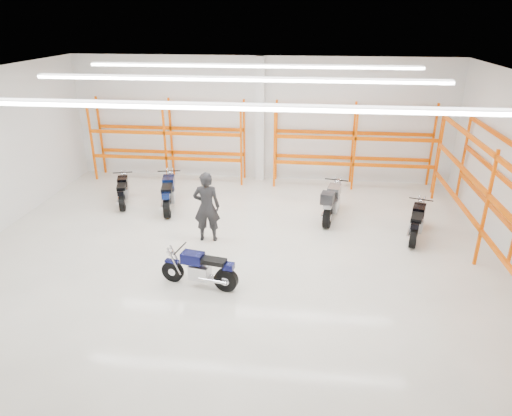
# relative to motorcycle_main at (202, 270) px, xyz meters

# --- Properties ---
(ground) EXTENTS (14.00, 14.00, 0.00)m
(ground) POSITION_rel_motorcycle_main_xyz_m (0.52, 1.78, -0.43)
(ground) COLOR beige
(ground) RESTS_ON ground
(room_shell) EXTENTS (14.02, 12.02, 4.51)m
(room_shell) POSITION_rel_motorcycle_main_xyz_m (0.52, 1.80, 2.85)
(room_shell) COLOR white
(room_shell) RESTS_ON ground
(motorcycle_main) EXTENTS (1.88, 0.71, 0.93)m
(motorcycle_main) POSITION_rel_motorcycle_main_xyz_m (0.00, 0.00, 0.00)
(motorcycle_main) COLOR black
(motorcycle_main) RESTS_ON ground
(motorcycle_back_a) EXTENTS (0.80, 1.86, 0.94)m
(motorcycle_back_a) POSITION_rel_motorcycle_main_xyz_m (-3.71, 4.60, 0.01)
(motorcycle_back_a) COLOR black
(motorcycle_back_a) RESTS_ON ground
(motorcycle_back_b) EXTENTS (0.79, 2.22, 1.10)m
(motorcycle_back_b) POSITION_rel_motorcycle_main_xyz_m (-2.09, 4.37, 0.08)
(motorcycle_back_b) COLOR black
(motorcycle_back_b) RESTS_ON ground
(motorcycle_back_c) EXTENTS (0.90, 2.28, 1.18)m
(motorcycle_back_c) POSITION_rel_motorcycle_main_xyz_m (3.07, 4.10, 0.13)
(motorcycle_back_c) COLOR black
(motorcycle_back_c) RESTS_ON ground
(motorcycle_back_d) EXTENTS (0.87, 1.94, 0.98)m
(motorcycle_back_d) POSITION_rel_motorcycle_main_xyz_m (5.40, 3.14, 0.03)
(motorcycle_back_d) COLOR black
(motorcycle_back_d) RESTS_ON ground
(standing_man) EXTENTS (0.76, 0.53, 1.99)m
(standing_man) POSITION_rel_motorcycle_main_xyz_m (-0.38, 2.36, 0.56)
(standing_man) COLOR black
(standing_man) RESTS_ON ground
(structural_column) EXTENTS (0.32, 0.32, 4.50)m
(structural_column) POSITION_rel_motorcycle_main_xyz_m (0.52, 7.60, 1.82)
(structural_column) COLOR white
(structural_column) RESTS_ON ground
(pallet_racking_back_left) EXTENTS (5.67, 0.87, 3.00)m
(pallet_racking_back_left) POSITION_rel_motorcycle_main_xyz_m (-2.88, 7.26, 1.35)
(pallet_racking_back_left) COLOR #FF4502
(pallet_racking_back_left) RESTS_ON ground
(pallet_racking_back_right) EXTENTS (5.67, 0.87, 3.00)m
(pallet_racking_back_right) POSITION_rel_motorcycle_main_xyz_m (3.92, 7.26, 1.35)
(pallet_racking_back_right) COLOR #FF4502
(pallet_racking_back_right) RESTS_ON ground
(pallet_racking_side) EXTENTS (0.87, 9.07, 3.00)m
(pallet_racking_side) POSITION_rel_motorcycle_main_xyz_m (7.00, 1.78, 1.38)
(pallet_racking_side) COLOR #FF4502
(pallet_racking_side) RESTS_ON ground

